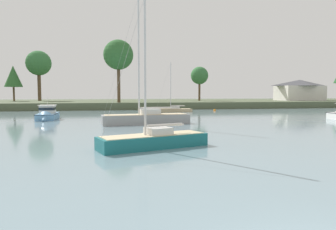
% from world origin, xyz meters
% --- Properties ---
extents(far_shore_bank, '(166.24, 43.47, 1.51)m').
position_xyz_m(far_shore_bank, '(0.00, 80.47, 0.75)').
color(far_shore_bank, '#4C563D').
rests_on(far_shore_bank, ground).
extents(sailboat_teal, '(7.32, 4.13, 9.91)m').
position_xyz_m(sailboat_teal, '(-1.76, 14.21, 0.22)').
color(sailboat_teal, '#196B70').
rests_on(sailboat_teal, ground).
extents(sailboat_sand, '(6.86, 2.21, 9.61)m').
position_xyz_m(sailboat_sand, '(7.24, 50.67, 0.20)').
color(sailboat_sand, tan).
rests_on(sailboat_sand, ground).
extents(cruiser_skyblue, '(2.61, 6.97, 3.87)m').
position_xyz_m(cruiser_skyblue, '(-12.66, 37.30, 0.45)').
color(cruiser_skyblue, '#669ECC').
rests_on(cruiser_skyblue, ground).
extents(sailboat_grey, '(10.01, 3.52, 14.73)m').
position_xyz_m(sailboat_grey, '(-0.48, 29.20, 0.31)').
color(sailboat_grey, gray).
rests_on(sailboat_grey, ground).
extents(mooring_buoy_orange, '(0.51, 0.51, 0.56)m').
position_xyz_m(mooring_buoy_orange, '(16.10, 52.78, 0.09)').
color(mooring_buoy_orange, orange).
rests_on(mooring_buoy_orange, ground).
extents(shore_tree_inland_a, '(4.72, 4.72, 9.15)m').
position_xyz_m(shore_tree_inland_a, '(19.27, 73.92, 8.23)').
color(shore_tree_inland_a, brown).
rests_on(shore_tree_inland_a, far_shore_bank).
extents(shore_tree_right_mid, '(6.51, 6.51, 13.24)m').
position_xyz_m(shore_tree_right_mid, '(-22.94, 80.89, 11.36)').
color(shore_tree_right_mid, brown).
rests_on(shore_tree_right_mid, far_shore_bank).
extents(shore_tree_center_left, '(6.42, 6.42, 13.46)m').
position_xyz_m(shore_tree_center_left, '(-2.58, 61.66, 11.68)').
color(shore_tree_center_left, brown).
rests_on(shore_tree_center_left, far_shore_bank).
extents(shore_tree_left, '(4.42, 4.42, 9.04)m').
position_xyz_m(shore_tree_left, '(-28.63, 78.61, 7.81)').
color(shore_tree_left, brown).
rests_on(shore_tree_left, far_shore_bank).
extents(cottage_near_water, '(12.66, 8.12, 5.78)m').
position_xyz_m(cottage_near_water, '(47.92, 71.92, 4.50)').
color(cottage_near_water, silver).
rests_on(cottage_near_water, far_shore_bank).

